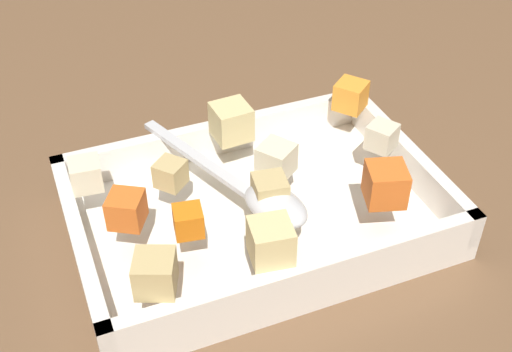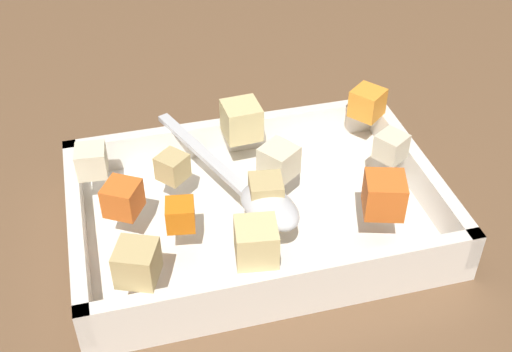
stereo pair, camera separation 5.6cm
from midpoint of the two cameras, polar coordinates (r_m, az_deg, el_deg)
ground_plane at (r=0.59m, az=-3.42°, el=-5.57°), size 4.00×4.00×0.00m
baking_dish at (r=0.59m, az=-2.72°, el=-3.44°), size 0.32×0.21×0.05m
carrot_chunk_under_handle at (r=0.52m, az=-8.91°, el=-3.98°), size 0.03×0.03×0.02m
carrot_chunk_corner_se at (r=0.66m, az=5.72°, el=6.80°), size 0.04×0.04×0.03m
carrot_chunk_near_spoon at (r=0.54m, az=-14.03°, el=-2.93°), size 0.04×0.04×0.03m
carrot_chunk_far_left at (r=0.55m, az=8.22°, el=-0.82°), size 0.04×0.04×0.03m
potato_chunk_rim_edge at (r=0.54m, az=-1.77°, el=-1.50°), size 0.03×0.03×0.03m
potato_chunk_near_left at (r=0.48m, az=-12.00°, el=-8.34°), size 0.04×0.04×0.03m
potato_chunk_mid_right at (r=0.57m, az=-1.05°, el=1.33°), size 0.04×0.04×0.03m
potato_chunk_near_right at (r=0.58m, az=-17.09°, el=0.02°), size 0.03×0.03×0.03m
potato_chunk_corner_sw at (r=0.57m, az=-10.17°, el=0.08°), size 0.03×0.03×0.02m
potato_chunk_far_right at (r=0.49m, az=-1.97°, el=-5.77°), size 0.04×0.04×0.03m
potato_chunk_front_center at (r=0.62m, az=-4.75°, el=4.58°), size 0.03×0.03×0.03m
parsnip_chunk_corner_ne at (r=0.61m, az=8.18°, el=3.27°), size 0.03×0.03×0.02m
serving_spoon at (r=0.54m, az=-2.28°, el=-2.05°), size 0.10×0.20×0.02m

